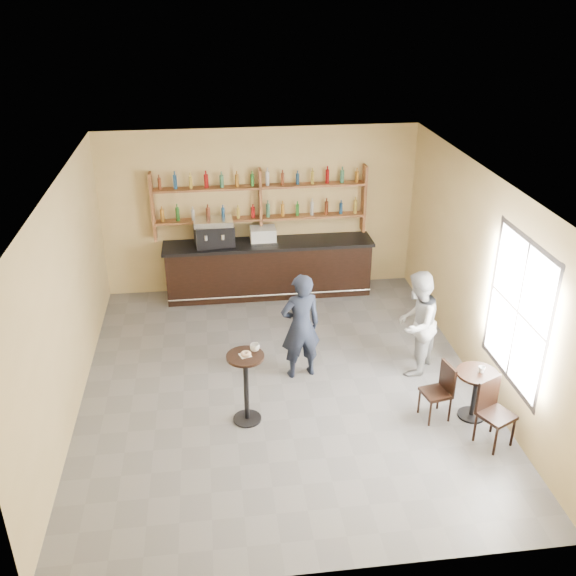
{
  "coord_description": "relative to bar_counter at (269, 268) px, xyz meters",
  "views": [
    {
      "loc": [
        -0.94,
        -8.18,
        5.68
      ],
      "look_at": [
        0.2,
        0.8,
        1.25
      ],
      "focal_mm": 40.0,
      "sensor_mm": 36.0,
      "label": 1
    }
  ],
  "objects": [
    {
      "name": "window_frame",
      "position": [
        2.87,
        -4.35,
        1.16
      ],
      "size": [
        0.04,
        1.7,
        2.1
      ],
      "primitive_type": null,
      "color": "black",
      "rests_on": "wall_right"
    },
    {
      "name": "espresso_machine",
      "position": [
        -1.02,
        0.0,
        0.8
      ],
      "size": [
        0.77,
        0.55,
        0.51
      ],
      "primitive_type": null,
      "rotation": [
        0.0,
        0.0,
        0.12
      ],
      "color": "black",
      "rests_on": "bar_counter"
    },
    {
      "name": "shelf_unit",
      "position": [
        -0.12,
        0.22,
        1.27
      ],
      "size": [
        4.0,
        0.26,
        1.4
      ],
      "primitive_type": null,
      "color": "brown",
      "rests_on": "wall_back"
    },
    {
      "name": "pedestal_table",
      "position": [
        -0.71,
        -3.96,
        -0.01
      ],
      "size": [
        0.68,
        0.68,
        1.07
      ],
      "primitive_type": null,
      "rotation": [
        0.0,
        0.0,
        0.39
      ],
      "color": "black",
      "rests_on": "floor"
    },
    {
      "name": "pastry_case",
      "position": [
        -0.1,
        0.0,
        0.69
      ],
      "size": [
        0.53,
        0.44,
        0.3
      ],
      "primitive_type": null,
      "rotation": [
        0.0,
        0.0,
        0.09
      ],
      "color": "silver",
      "rests_on": "bar_counter"
    },
    {
      "name": "patron_second",
      "position": [
        1.99,
        -3.02,
        0.31
      ],
      "size": [
        1.01,
        1.05,
        1.7
      ],
      "primitive_type": "imported",
      "rotation": [
        0.0,
        0.0,
        -2.2
      ],
      "color": "#ABADB1",
      "rests_on": "floor"
    },
    {
      "name": "ceiling",
      "position": [
        -0.12,
        -3.15,
        2.66
      ],
      "size": [
        7.0,
        7.0,
        0.0
      ],
      "primitive_type": "plane",
      "rotation": [
        3.14,
        0.0,
        0.0
      ],
      "color": "white",
      "rests_on": "wall_back"
    },
    {
      "name": "man_main",
      "position": [
        0.2,
        -2.91,
        0.32
      ],
      "size": [
        0.7,
        0.53,
        1.73
      ],
      "primitive_type": "imported",
      "rotation": [
        0.0,
        0.0,
        3.33
      ],
      "color": "black",
      "rests_on": "floor"
    },
    {
      "name": "cup_cafe",
      "position": [
        2.53,
        -4.28,
        0.24
      ],
      "size": [
        0.12,
        0.12,
        0.09
      ],
      "primitive_type": "imported",
      "rotation": [
        0.0,
        0.0,
        -0.37
      ],
      "color": "white",
      "rests_on": "cafe_table"
    },
    {
      "name": "cafe_table",
      "position": [
        2.48,
        -4.28,
        -0.17
      ],
      "size": [
        0.66,
        0.66,
        0.74
      ],
      "primitive_type": null,
      "rotation": [
        0.0,
        0.0,
        -0.15
      ],
      "color": "black",
      "rests_on": "floor"
    },
    {
      "name": "floor",
      "position": [
        -0.12,
        -3.15,
        -0.54
      ],
      "size": [
        7.0,
        7.0,
        0.0
      ],
      "primitive_type": "plane",
      "color": "slate",
      "rests_on": "ground"
    },
    {
      "name": "napkin",
      "position": [
        -0.71,
        -3.96,
        0.53
      ],
      "size": [
        0.18,
        0.18,
        0.0
      ],
      "primitive_type": "cube",
      "rotation": [
        0.0,
        0.0,
        0.31
      ],
      "color": "white",
      "rests_on": "pedestal_table"
    },
    {
      "name": "liquor_bottles",
      "position": [
        -0.12,
        0.22,
        1.44
      ],
      "size": [
        3.68,
        0.1,
        1.0
      ],
      "primitive_type": null,
      "color": "#8C5919",
      "rests_on": "shelf_unit"
    },
    {
      "name": "wall_front",
      "position": [
        -0.12,
        -6.65,
        1.06
      ],
      "size": [
        7.0,
        0.0,
        7.0
      ],
      "primitive_type": "plane",
      "rotation": [
        -1.57,
        0.0,
        0.0
      ],
      "color": "tan",
      "rests_on": "floor"
    },
    {
      "name": "window_pane",
      "position": [
        2.87,
        -4.35,
        1.16
      ],
      "size": [
        0.0,
        2.0,
        2.0
      ],
      "primitive_type": "plane",
      "rotation": [
        1.57,
        0.0,
        -1.57
      ],
      "color": "white",
      "rests_on": "wall_right"
    },
    {
      "name": "wall_right",
      "position": [
        2.88,
        -3.15,
        1.06
      ],
      "size": [
        0.0,
        7.0,
        7.0
      ],
      "primitive_type": "plane",
      "rotation": [
        1.57,
        0.0,
        -1.57
      ],
      "color": "tan",
      "rests_on": "floor"
    },
    {
      "name": "chair_south",
      "position": [
        2.53,
        -4.88,
        -0.07
      ],
      "size": [
        0.54,
        0.54,
        0.94
      ],
      "primitive_type": null,
      "rotation": [
        0.0,
        0.0,
        0.45
      ],
      "color": "black",
      "rests_on": "floor"
    },
    {
      "name": "donut",
      "position": [
        -0.7,
        -3.97,
        0.56
      ],
      "size": [
        0.17,
        0.17,
        0.05
      ],
      "primitive_type": "torus",
      "rotation": [
        0.0,
        0.0,
        0.23
      ],
      "color": "#BD7E45",
      "rests_on": "napkin"
    },
    {
      "name": "wall_left",
      "position": [
        -3.12,
        -3.15,
        1.06
      ],
      "size": [
        0.0,
        7.0,
        7.0
      ],
      "primitive_type": "plane",
      "rotation": [
        1.57,
        0.0,
        1.57
      ],
      "color": "tan",
      "rests_on": "floor"
    },
    {
      "name": "chair_west",
      "position": [
        1.93,
        -4.23,
        -0.12
      ],
      "size": [
        0.43,
        0.43,
        0.85
      ],
      "primitive_type": null,
      "rotation": [
        0.0,
        0.0,
        -1.38
      ],
      "color": "black",
      "rests_on": "floor"
    },
    {
      "name": "bar_counter",
      "position": [
        0.0,
        0.0,
        0.0
      ],
      "size": [
        4.01,
        0.78,
        1.09
      ],
      "primitive_type": null,
      "color": "black",
      "rests_on": "floor"
    },
    {
      "name": "cup_pedestal",
      "position": [
        -0.57,
        -3.86,
        0.58
      ],
      "size": [
        0.14,
        0.14,
        0.1
      ],
      "primitive_type": "imported",
      "rotation": [
        0.0,
        0.0,
        -0.06
      ],
      "color": "white",
      "rests_on": "pedestal_table"
    },
    {
      "name": "wall_back",
      "position": [
        -0.12,
        0.35,
        1.06
      ],
      "size": [
        7.0,
        0.0,
        7.0
      ],
      "primitive_type": "plane",
      "rotation": [
        1.57,
        0.0,
        0.0
      ],
      "color": "tan",
      "rests_on": "floor"
    }
  ]
}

